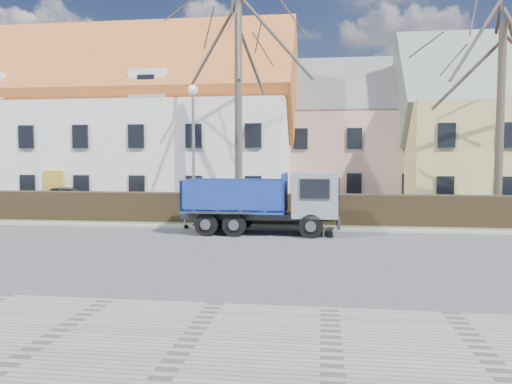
# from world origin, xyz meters

# --- Properties ---
(ground) EXTENTS (120.00, 120.00, 0.00)m
(ground) POSITION_xyz_m (0.00, 0.00, 0.00)
(ground) COLOR #403F42
(sidewalk_near) EXTENTS (80.00, 5.00, 0.08)m
(sidewalk_near) POSITION_xyz_m (0.00, -8.50, 0.04)
(sidewalk_near) COLOR gray
(sidewalk_near) RESTS_ON ground
(curb_far) EXTENTS (80.00, 0.30, 0.12)m
(curb_far) POSITION_xyz_m (0.00, 4.60, 0.06)
(curb_far) COLOR #A7A297
(curb_far) RESTS_ON ground
(grass_strip) EXTENTS (80.00, 3.00, 0.10)m
(grass_strip) POSITION_xyz_m (0.00, 6.20, 0.05)
(grass_strip) COLOR #47552F
(grass_strip) RESTS_ON ground
(hedge) EXTENTS (60.00, 0.90, 1.30)m
(hedge) POSITION_xyz_m (0.00, 6.00, 0.65)
(hedge) COLOR black
(hedge) RESTS_ON ground
(building_white) EXTENTS (26.80, 10.80, 9.50)m
(building_white) POSITION_xyz_m (-13.00, 16.00, 4.75)
(building_white) COLOR white
(building_white) RESTS_ON ground
(building_pink) EXTENTS (10.80, 8.80, 8.00)m
(building_pink) POSITION_xyz_m (4.00, 20.00, 4.00)
(building_pink) COLOR tan
(building_pink) RESTS_ON ground
(tree_1) EXTENTS (9.20, 9.20, 12.65)m
(tree_1) POSITION_xyz_m (-2.00, 8.50, 6.33)
(tree_1) COLOR #45392F
(tree_1) RESTS_ON ground
(tree_2) EXTENTS (8.00, 8.00, 11.00)m
(tree_2) POSITION_xyz_m (10.00, 8.50, 5.50)
(tree_2) COLOR #45392F
(tree_2) RESTS_ON ground
(dump_truck) EXTENTS (6.20, 2.32, 2.48)m
(dump_truck) POSITION_xyz_m (-0.47, 3.59, 1.24)
(dump_truck) COLOR navy
(dump_truck) RESTS_ON ground
(streetlight) EXTENTS (0.49, 0.49, 6.33)m
(streetlight) POSITION_xyz_m (-3.85, 7.00, 3.17)
(streetlight) COLOR gray
(streetlight) RESTS_ON ground
(cart_frame) EXTENTS (0.87, 0.71, 0.69)m
(cart_frame) POSITION_xyz_m (-3.55, 4.36, 0.35)
(cart_frame) COLOR silver
(cart_frame) RESTS_ON ground
(parked_car_a) EXTENTS (4.15, 2.05, 1.36)m
(parked_car_a) POSITION_xyz_m (-11.99, 10.88, 0.68)
(parked_car_a) COLOR #2A292F
(parked_car_a) RESTS_ON ground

